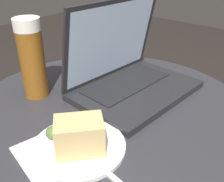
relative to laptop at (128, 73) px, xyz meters
The scene contains 6 objects.
table 0.20m from the laptop, 167.39° to the right, with size 0.74×0.74×0.55m.
napkin 0.29m from the laptop, 167.82° to the right, with size 0.22×0.17×0.00m.
laptop is the anchor object (origin of this frame).
beer_glass 0.26m from the laptop, 137.25° to the left, with size 0.07×0.07×0.21m.
snack_plate 0.28m from the laptop, 162.83° to the right, with size 0.19×0.19×0.08m.
fork 0.29m from the laptop, 158.86° to the right, with size 0.04×0.19×0.00m.
Camera 1 is at (-0.43, -0.37, 0.91)m, focal length 42.00 mm.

